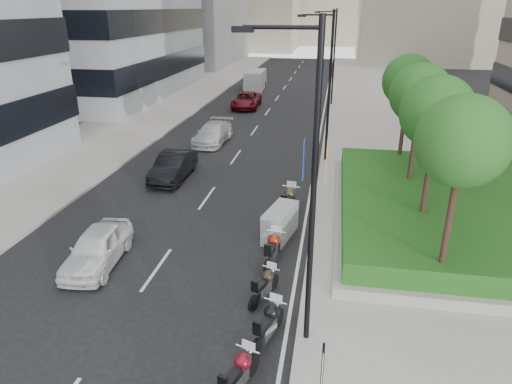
% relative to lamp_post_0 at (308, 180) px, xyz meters
% --- Properties ---
extents(ground, '(160.00, 160.00, 0.00)m').
position_rel_lamp_post_0_xyz_m(ground, '(-4.14, -1.00, -5.07)').
color(ground, black).
rests_on(ground, ground).
extents(sidewalk_right, '(10.00, 100.00, 0.15)m').
position_rel_lamp_post_0_xyz_m(sidewalk_right, '(4.86, 29.00, -4.99)').
color(sidewalk_right, '#9E9B93').
rests_on(sidewalk_right, ground).
extents(sidewalk_left, '(8.00, 100.00, 0.15)m').
position_rel_lamp_post_0_xyz_m(sidewalk_left, '(-16.14, 29.00, -4.99)').
color(sidewalk_left, '#9E9B93').
rests_on(sidewalk_left, ground).
extents(lane_edge, '(0.12, 100.00, 0.01)m').
position_rel_lamp_post_0_xyz_m(lane_edge, '(-0.44, 29.00, -5.06)').
color(lane_edge, silver).
rests_on(lane_edge, ground).
extents(lane_centre, '(0.12, 100.00, 0.01)m').
position_rel_lamp_post_0_xyz_m(lane_centre, '(-5.64, 29.00, -5.06)').
color(lane_centre, silver).
rests_on(lane_centre, ground).
extents(planter, '(10.00, 14.00, 0.40)m').
position_rel_lamp_post_0_xyz_m(planter, '(5.86, 9.00, -4.72)').
color(planter, '#9B9990').
rests_on(planter, sidewalk_right).
extents(hedge, '(9.40, 13.40, 0.80)m').
position_rel_lamp_post_0_xyz_m(hedge, '(5.86, 9.00, -4.12)').
color(hedge, '#154A15').
rests_on(hedge, planter).
extents(tree_0, '(2.80, 2.80, 6.30)m').
position_rel_lamp_post_0_xyz_m(tree_0, '(4.36, 3.00, 0.36)').
color(tree_0, '#332319').
rests_on(tree_0, planter).
extents(tree_1, '(2.80, 2.80, 6.30)m').
position_rel_lamp_post_0_xyz_m(tree_1, '(4.36, 7.00, 0.36)').
color(tree_1, '#332319').
rests_on(tree_1, planter).
extents(tree_2, '(2.80, 2.80, 6.30)m').
position_rel_lamp_post_0_xyz_m(tree_2, '(4.36, 11.00, 0.36)').
color(tree_2, '#332319').
rests_on(tree_2, planter).
extents(tree_3, '(2.80, 2.80, 6.30)m').
position_rel_lamp_post_0_xyz_m(tree_3, '(4.36, 15.00, 0.36)').
color(tree_3, '#332319').
rests_on(tree_3, planter).
extents(lamp_post_0, '(2.34, 0.45, 9.00)m').
position_rel_lamp_post_0_xyz_m(lamp_post_0, '(0.00, 0.00, 0.00)').
color(lamp_post_0, black).
rests_on(lamp_post_0, ground).
extents(lamp_post_1, '(2.34, 0.45, 9.00)m').
position_rel_lamp_post_0_xyz_m(lamp_post_1, '(0.00, 17.00, 0.00)').
color(lamp_post_1, black).
rests_on(lamp_post_1, ground).
extents(lamp_post_2, '(2.34, 0.45, 9.00)m').
position_rel_lamp_post_0_xyz_m(lamp_post_2, '(0.00, 35.00, 0.00)').
color(lamp_post_2, black).
rests_on(lamp_post_2, ground).
extents(parking_sign, '(0.06, 0.32, 2.50)m').
position_rel_lamp_post_0_xyz_m(parking_sign, '(0.66, -3.00, -3.61)').
color(parking_sign, black).
rests_on(parking_sign, ground).
extents(motorcycle_1, '(0.89, 2.00, 1.03)m').
position_rel_lamp_post_0_xyz_m(motorcycle_1, '(-1.40, -2.23, -4.51)').
color(motorcycle_1, black).
rests_on(motorcycle_1, ground).
extents(motorcycle_2, '(0.86, 2.11, 1.08)m').
position_rel_lamp_post_0_xyz_m(motorcycle_2, '(-0.95, -0.16, -4.49)').
color(motorcycle_2, black).
rests_on(motorcycle_2, ground).
extents(motorcycle_3, '(0.86, 1.88, 0.98)m').
position_rel_lamp_post_0_xyz_m(motorcycle_3, '(-1.37, 1.86, -4.54)').
color(motorcycle_3, black).
rests_on(motorcycle_3, ground).
extents(motorcycle_4, '(0.76, 2.29, 1.14)m').
position_rel_lamp_post_0_xyz_m(motorcycle_4, '(-1.43, 4.15, -4.46)').
color(motorcycle_4, black).
rests_on(motorcycle_4, ground).
extents(motorcycle_5, '(1.38, 2.36, 1.35)m').
position_rel_lamp_post_0_xyz_m(motorcycle_5, '(-1.41, 6.33, -4.39)').
color(motorcycle_5, black).
rests_on(motorcycle_5, ground).
extents(motorcycle_6, '(0.83, 2.47, 1.23)m').
position_rel_lamp_post_0_xyz_m(motorcycle_6, '(-1.32, 8.68, -4.41)').
color(motorcycle_6, black).
rests_on(motorcycle_6, ground).
extents(car_a, '(1.99, 4.23, 1.40)m').
position_rel_lamp_post_0_xyz_m(car_a, '(-7.95, 2.99, -4.37)').
color(car_a, white).
rests_on(car_a, ground).
extents(car_b, '(1.60, 4.54, 1.49)m').
position_rel_lamp_post_0_xyz_m(car_b, '(-8.27, 12.42, -4.32)').
color(car_b, black).
rests_on(car_b, ground).
extents(car_c, '(2.24, 5.00, 1.42)m').
position_rel_lamp_post_0_xyz_m(car_c, '(-7.94, 19.93, -4.35)').
color(car_c, '#BDBDBF').
rests_on(car_c, ground).
extents(car_d, '(2.57, 5.31, 1.46)m').
position_rel_lamp_post_0_xyz_m(car_d, '(-7.95, 32.46, -4.34)').
color(car_d, '#5F0B15').
rests_on(car_d, ground).
extents(delivery_van, '(2.10, 5.22, 2.17)m').
position_rel_lamp_post_0_xyz_m(delivery_van, '(-8.89, 42.73, -4.05)').
color(delivery_van, '#B5B5B7').
rests_on(delivery_van, ground).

